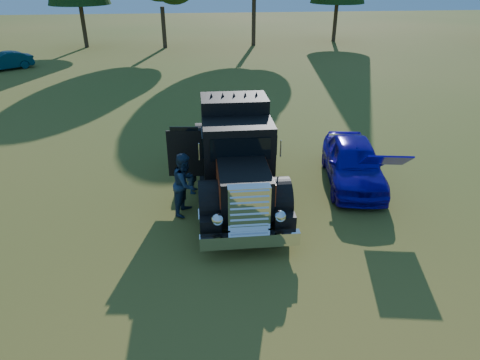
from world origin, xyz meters
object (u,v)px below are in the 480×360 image
diamond_t_truck (237,159)px  hotrod_coupe (353,162)px  spectator_near (192,169)px  spectator_far (185,184)px  distant_teal_car (5,61)px

diamond_t_truck → hotrod_coupe: diamond_t_truck is taller
diamond_t_truck → spectator_near: 1.53m
diamond_t_truck → spectator_near: (-1.39, 0.40, -0.48)m
spectator_near → spectator_far: (-0.20, -1.27, 0.15)m
diamond_t_truck → spectator_near: diamond_t_truck is taller
spectator_near → spectator_far: spectator_far is taller
hotrod_coupe → spectator_near: 5.37m
diamond_t_truck → spectator_far: size_ratio=3.78×
hotrod_coupe → diamond_t_truck: bearing=-172.7°
spectator_far → distant_teal_car: (-12.79, 20.85, -0.36)m
spectator_near → distant_teal_car: bearing=37.9°
diamond_t_truck → hotrod_coupe: (3.98, 0.51, -0.53)m
spectator_far → diamond_t_truck: bearing=-39.3°
spectator_near → spectator_far: size_ratio=0.85×
diamond_t_truck → distant_teal_car: 24.62m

